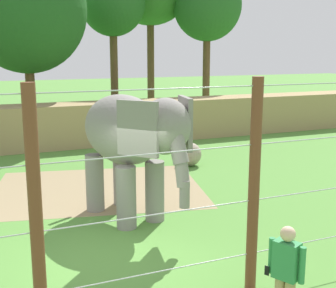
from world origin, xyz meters
TOP-DOWN VIEW (x-y plane):
  - ground_plane at (0.00, 0.00)m, footprint 120.00×120.00m
  - dirt_patch at (0.97, 4.60)m, footprint 7.06×6.00m
  - embankment_wall at (0.00, 11.35)m, footprint 36.00×1.80m
  - elephant at (1.09, 1.82)m, footprint 2.22×4.13m
  - enrichment_ball at (4.75, 6.08)m, footprint 0.85×0.85m
  - cable_fence at (0.07, -2.25)m, footprint 12.16×0.19m
  - zookeeper at (1.64, -3.54)m, footprint 0.38×0.55m
  - tree_left_of_centre at (10.87, 16.54)m, footprint 4.07×4.07m
  - tree_behind_wall at (0.22, 14.23)m, footprint 5.60×5.60m
  - tree_far_right at (5.28, 17.29)m, footprint 3.67×3.67m

SIDE VIEW (x-z plane):
  - ground_plane at x=0.00m, z-range 0.00..0.00m
  - dirt_patch at x=0.97m, z-range 0.00..0.01m
  - enrichment_ball at x=4.75m, z-range 0.00..0.85m
  - zookeeper at x=1.64m, z-range 0.09..1.76m
  - embankment_wall at x=0.00m, z-range 0.00..1.85m
  - cable_fence at x=0.07m, z-range 0.01..3.70m
  - elephant at x=1.09m, z-range 0.51..3.63m
  - tree_behind_wall at x=0.22m, z-range 1.51..10.43m
  - tree_left_of_centre at x=10.87m, z-range 2.27..11.20m
  - tree_far_right at x=5.28m, z-range 2.37..11.12m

